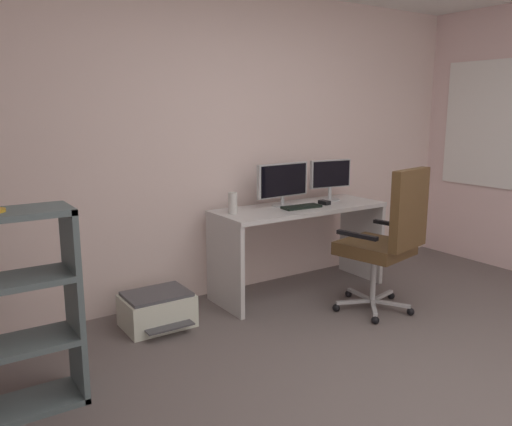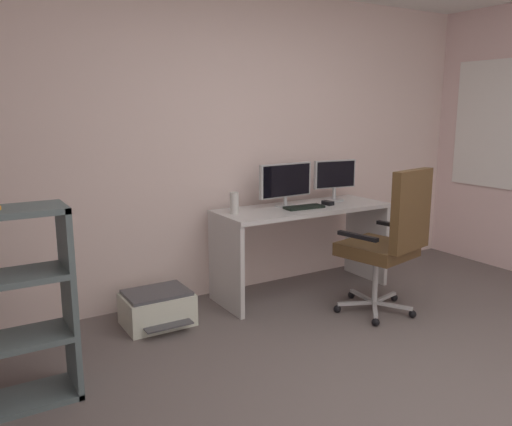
# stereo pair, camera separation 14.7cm
# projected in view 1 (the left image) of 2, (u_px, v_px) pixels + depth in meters

# --- Properties ---
(ground_plane) EXTENTS (5.21, 4.67, 0.02)m
(ground_plane) POSITION_uv_depth(u_px,v_px,m) (459.00, 420.00, 2.67)
(ground_plane) COLOR #685E5B
(ground_plane) RESTS_ON ground
(wall_back) EXTENTS (5.21, 0.10, 2.55)m
(wall_back) POSITION_uv_depth(u_px,v_px,m) (225.00, 145.00, 4.36)
(wall_back) COLOR silver
(wall_back) RESTS_ON ground
(window_pane) EXTENTS (0.01, 1.27, 1.16)m
(window_pane) POSITION_uv_depth(u_px,v_px,m) (507.00, 125.00, 4.96)
(window_pane) COLOR white
(window_frame) EXTENTS (0.02, 1.35, 1.24)m
(window_frame) POSITION_uv_depth(u_px,v_px,m) (507.00, 125.00, 4.96)
(window_frame) COLOR white
(desk) EXTENTS (1.53, 0.56, 0.76)m
(desk) POSITION_uv_depth(u_px,v_px,m) (299.00, 229.00, 4.42)
(desk) COLOR silver
(desk) RESTS_ON ground
(monitor_main) EXTENTS (0.53, 0.18, 0.37)m
(monitor_main) POSITION_uv_depth(u_px,v_px,m) (283.00, 182.00, 4.35)
(monitor_main) COLOR #B2B5B7
(monitor_main) RESTS_ON desk
(monitor_secondary) EXTENTS (0.41, 0.18, 0.37)m
(monitor_secondary) POSITION_uv_depth(u_px,v_px,m) (330.00, 176.00, 4.63)
(monitor_secondary) COLOR #B2B5B7
(monitor_secondary) RESTS_ON desk
(keyboard) EXTENTS (0.35, 0.15, 0.02)m
(keyboard) POSITION_uv_depth(u_px,v_px,m) (302.00, 207.00, 4.30)
(keyboard) COLOR black
(keyboard) RESTS_ON desk
(computer_mouse) EXTENTS (0.07, 0.10, 0.03)m
(computer_mouse) POSITION_uv_depth(u_px,v_px,m) (324.00, 202.00, 4.46)
(computer_mouse) COLOR black
(computer_mouse) RESTS_ON desk
(desktop_speaker) EXTENTS (0.07, 0.07, 0.17)m
(desktop_speaker) POSITION_uv_depth(u_px,v_px,m) (233.00, 203.00, 4.05)
(desktop_speaker) COLOR silver
(desktop_speaker) RESTS_ON desk
(office_chair) EXTENTS (0.63, 0.68, 1.15)m
(office_chair) POSITION_uv_depth(u_px,v_px,m) (388.00, 236.00, 3.92)
(office_chair) COLOR #B7BABC
(office_chair) RESTS_ON ground
(printer) EXTENTS (0.49, 0.45, 0.26)m
(printer) POSITION_uv_depth(u_px,v_px,m) (157.00, 310.00, 3.77)
(printer) COLOR silver
(printer) RESTS_ON ground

